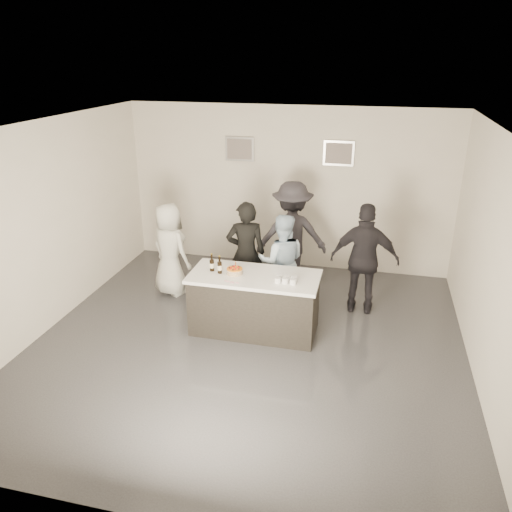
% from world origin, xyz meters
% --- Properties ---
extents(floor, '(6.00, 6.00, 0.00)m').
position_xyz_m(floor, '(0.00, 0.00, 0.00)').
color(floor, '#3D3D42').
rests_on(floor, ground).
extents(ceiling, '(6.00, 6.00, 0.00)m').
position_xyz_m(ceiling, '(0.00, 0.00, 3.00)').
color(ceiling, white).
extents(wall_back, '(6.00, 0.04, 3.00)m').
position_xyz_m(wall_back, '(0.00, 3.00, 1.50)').
color(wall_back, silver).
rests_on(wall_back, ground).
extents(wall_front, '(6.00, 0.04, 3.00)m').
position_xyz_m(wall_front, '(0.00, -3.00, 1.50)').
color(wall_front, silver).
rests_on(wall_front, ground).
extents(wall_left, '(0.04, 6.00, 3.00)m').
position_xyz_m(wall_left, '(-3.00, 0.00, 1.50)').
color(wall_left, silver).
rests_on(wall_left, ground).
extents(wall_right, '(0.04, 6.00, 3.00)m').
position_xyz_m(wall_right, '(3.00, 0.00, 1.50)').
color(wall_right, silver).
rests_on(wall_right, ground).
extents(picture_left, '(0.54, 0.04, 0.44)m').
position_xyz_m(picture_left, '(-0.90, 2.97, 2.20)').
color(picture_left, '#B2B2B7').
rests_on(picture_left, wall_back).
extents(picture_right, '(0.54, 0.04, 0.44)m').
position_xyz_m(picture_right, '(0.90, 2.97, 2.20)').
color(picture_right, '#B2B2B7').
rests_on(picture_right, wall_back).
extents(bar_counter, '(1.86, 0.86, 0.90)m').
position_xyz_m(bar_counter, '(0.00, 0.39, 0.45)').
color(bar_counter, white).
rests_on(bar_counter, ground).
extents(cake, '(0.23, 0.23, 0.07)m').
position_xyz_m(cake, '(-0.28, 0.37, 0.94)').
color(cake, orange).
rests_on(cake, bar_counter).
extents(beer_bottle_a, '(0.07, 0.07, 0.26)m').
position_xyz_m(beer_bottle_a, '(-0.63, 0.39, 1.03)').
color(beer_bottle_a, black).
rests_on(beer_bottle_a, bar_counter).
extents(beer_bottle_b, '(0.07, 0.07, 0.26)m').
position_xyz_m(beer_bottle_b, '(-0.50, 0.34, 1.03)').
color(beer_bottle_b, black).
rests_on(beer_bottle_b, bar_counter).
extents(tumbler_cluster, '(0.30, 0.19, 0.08)m').
position_xyz_m(tumbler_cluster, '(0.48, 0.27, 0.94)').
color(tumbler_cluster, '#C57012').
rests_on(tumbler_cluster, bar_counter).
extents(candles, '(0.24, 0.08, 0.01)m').
position_xyz_m(candles, '(-0.24, 0.10, 0.90)').
color(candles, pink).
rests_on(candles, bar_counter).
extents(person_main_black, '(0.72, 0.57, 1.72)m').
position_xyz_m(person_main_black, '(-0.35, 1.25, 0.86)').
color(person_main_black, black).
rests_on(person_main_black, ground).
extents(person_main_blue, '(0.86, 0.73, 1.56)m').
position_xyz_m(person_main_blue, '(0.24, 1.25, 0.78)').
color(person_main_blue, silver).
rests_on(person_main_blue, ground).
extents(person_guest_left, '(0.92, 0.79, 1.58)m').
position_xyz_m(person_guest_left, '(-1.67, 1.29, 0.79)').
color(person_guest_left, silver).
rests_on(person_guest_left, ground).
extents(person_guest_right, '(1.04, 0.44, 1.78)m').
position_xyz_m(person_guest_right, '(1.51, 1.37, 0.89)').
color(person_guest_right, black).
rests_on(person_guest_right, ground).
extents(person_guest_back, '(1.32, 0.91, 1.87)m').
position_xyz_m(person_guest_back, '(0.25, 2.09, 0.93)').
color(person_guest_back, '#2B2931').
rests_on(person_guest_back, ground).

